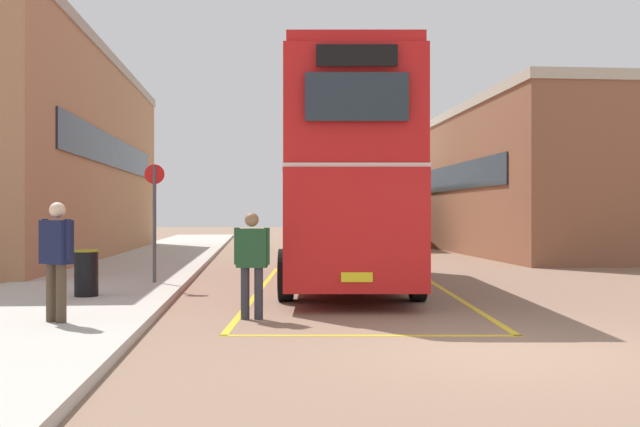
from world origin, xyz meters
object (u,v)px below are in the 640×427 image
double_decker_bus (346,178)px  pedestrian_boarding (252,258)px  single_deck_bus (379,214)px  pedestrian_waiting_near (56,253)px  litter_bin (86,273)px  bus_stop_sign (154,211)px

double_decker_bus → pedestrian_boarding: size_ratio=6.33×
double_decker_bus → single_deck_bus: bearing=78.2°
double_decker_bus → pedestrian_boarding: (-2.18, -5.56, -1.53)m
pedestrian_waiting_near → litter_bin: 3.39m
pedestrian_waiting_near → litter_bin: pedestrian_waiting_near is taller
single_deck_bus → litter_bin: bearing=-112.4°
bus_stop_sign → pedestrian_waiting_near: bearing=-95.3°
double_decker_bus → bus_stop_sign: (-4.37, -0.54, -0.79)m
single_deck_bus → litter_bin: size_ratio=10.38×
pedestrian_boarding → double_decker_bus: bearing=68.6°
double_decker_bus → litter_bin: size_ratio=12.37×
litter_bin → bus_stop_sign: 3.08m
pedestrian_boarding → pedestrian_waiting_near: (-2.75, -1.03, 0.14)m
pedestrian_waiting_near → bus_stop_sign: bus_stop_sign is taller
double_decker_bus → pedestrian_waiting_near: 8.35m
double_decker_bus → single_deck_bus: (4.02, 19.29, -0.87)m
single_deck_bus → bus_stop_sign: single_deck_bus is taller
bus_stop_sign → double_decker_bus: bearing=7.1°
pedestrian_boarding → bus_stop_sign: size_ratio=0.64×
double_decker_bus → pedestrian_boarding: double_decker_bus is taller
double_decker_bus → litter_bin: 6.48m
single_deck_bus → pedestrian_boarding: (-6.20, -24.85, -0.66)m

